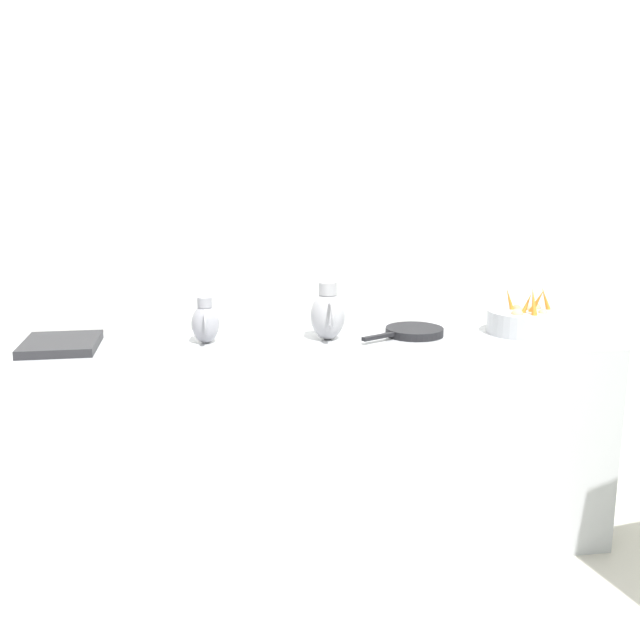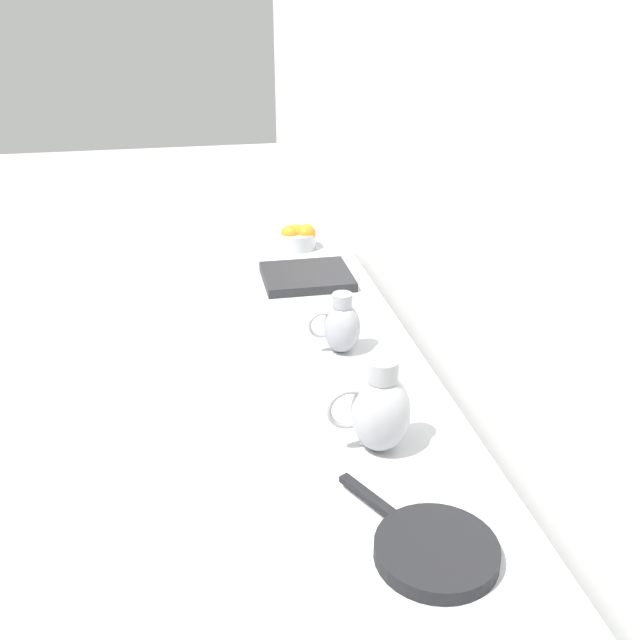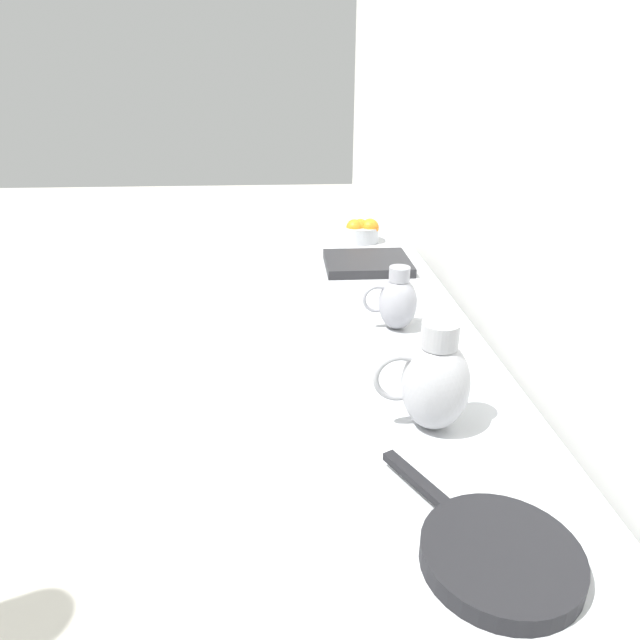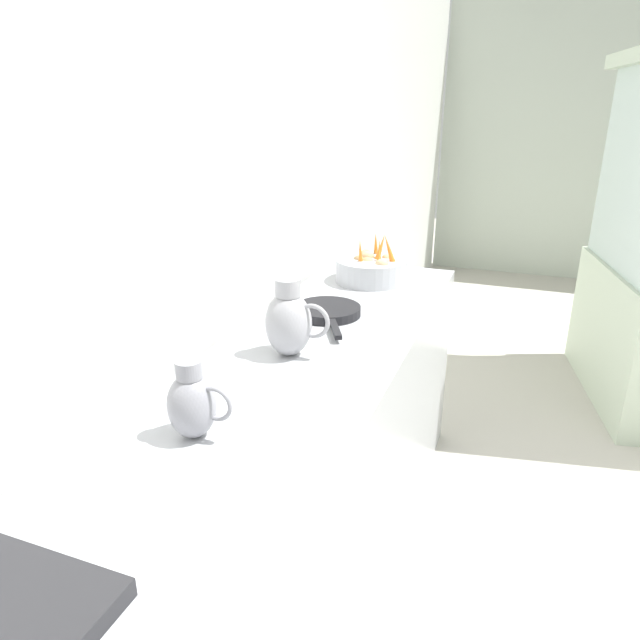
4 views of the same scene
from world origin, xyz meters
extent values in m
cube|color=white|center=(-1.95, 0.39, 1.50)|extent=(0.10, 8.93, 3.00)
cube|color=#ADAFB5|center=(-1.53, -0.11, 0.47)|extent=(0.62, 2.96, 0.93)
cylinder|color=#ADAFB5|center=(-1.61, -1.35, 0.97)|extent=(0.17, 0.17, 0.07)
sphere|color=orange|center=(-1.61, -1.34, 1.00)|extent=(0.08, 0.08, 0.08)
sphere|color=orange|center=(-1.65, -1.32, 1.00)|extent=(0.08, 0.08, 0.08)
sphere|color=orange|center=(-1.58, -1.33, 1.00)|extent=(0.08, 0.08, 0.08)
ellipsoid|color=#939399|center=(-1.58, 0.16, 1.04)|extent=(0.15, 0.15, 0.21)
cylinder|color=#939399|center=(-1.58, 0.16, 1.16)|extent=(0.08, 0.08, 0.06)
torus|color=#939399|center=(-1.49, 0.16, 1.06)|extent=(0.11, 0.01, 0.11)
ellipsoid|color=gray|center=(-1.60, -0.37, 1.01)|extent=(0.12, 0.12, 0.16)
cylinder|color=gray|center=(-1.60, -0.37, 1.11)|extent=(0.06, 0.06, 0.04)
torus|color=gray|center=(-1.53, -0.37, 1.03)|extent=(0.09, 0.01, 0.09)
cube|color=#232326|center=(-1.59, -0.96, 0.95)|extent=(0.34, 0.30, 0.04)
cylinder|color=black|center=(-1.59, 0.55, 0.95)|extent=(0.26, 0.26, 0.03)
cube|color=black|center=(-1.49, 0.36, 0.96)|extent=(0.10, 0.16, 0.02)
camera|label=1|loc=(1.50, -0.35, 1.71)|focal=41.43mm
camera|label=2|loc=(-1.14, 1.60, 2.01)|focal=40.29mm
camera|label=3|loc=(-1.26, 1.20, 1.66)|focal=31.44mm
camera|label=4|loc=(-0.89, -1.36, 1.67)|focal=31.58mm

